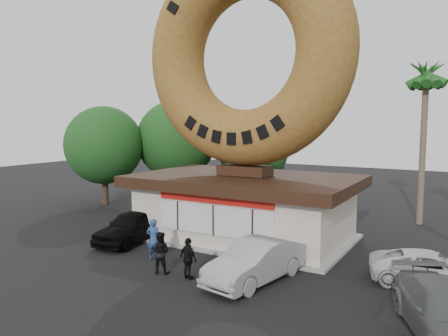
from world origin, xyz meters
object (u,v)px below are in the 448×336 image
at_px(person_center, 160,252).
at_px(car_white, 431,268).
at_px(street_lamp, 286,143).
at_px(giant_donut, 246,54).
at_px(person_right, 188,259).
at_px(car_black, 132,226).
at_px(person_left, 154,239).
at_px(car_silver, 255,261).
at_px(car_grey, 447,313).
at_px(donut_shop, 245,205).

bearing_deg(person_center, car_white, -174.22).
bearing_deg(person_center, street_lamp, -102.90).
bearing_deg(giant_donut, street_lamp, 100.51).
bearing_deg(car_white, giant_donut, 62.44).
xyz_separation_m(person_center, person_right, (1.37, 0.01, -0.03)).
height_order(person_center, car_black, person_center).
bearing_deg(person_left, person_center, 118.92).
bearing_deg(car_silver, giant_donut, 131.82).
distance_m(person_left, car_silver, 5.02).
xyz_separation_m(giant_donut, car_grey, (9.77, -6.51, -8.64)).
height_order(person_center, person_right, person_center).
relative_size(car_black, car_grey, 0.92).
xyz_separation_m(donut_shop, person_center, (-0.47, -6.38, -0.92)).
distance_m(person_center, person_right, 1.37).
relative_size(giant_donut, street_lamp, 1.39).
bearing_deg(car_grey, donut_shop, 122.32).
height_order(donut_shop, car_silver, donut_shop).
bearing_deg(giant_donut, person_center, -94.21).
bearing_deg(giant_donut, donut_shop, -90.00).
bearing_deg(street_lamp, giant_donut, -79.49).
relative_size(donut_shop, person_left, 6.14).
distance_m(person_left, car_grey, 11.65).
bearing_deg(car_black, person_center, -40.93).
bearing_deg(person_right, car_white, -135.39).
bearing_deg(person_center, car_silver, 178.73).
bearing_deg(street_lamp, donut_shop, -79.50).
bearing_deg(car_white, person_center, 100.09).
distance_m(street_lamp, person_left, 15.58).
bearing_deg(person_left, street_lamp, -108.08).
relative_size(person_left, car_silver, 0.39).
xyz_separation_m(giant_donut, car_silver, (3.22, -5.30, -8.60)).
xyz_separation_m(person_center, car_white, (9.48, 4.12, -0.23)).
bearing_deg(person_left, person_right, 137.39).
xyz_separation_m(person_left, car_black, (-2.79, 1.68, -0.12)).
height_order(street_lamp, person_left, street_lamp).
relative_size(car_silver, car_grey, 0.93).
relative_size(person_right, car_black, 0.35).
height_order(donut_shop, giant_donut, giant_donut).
bearing_deg(person_left, donut_shop, -127.53).
bearing_deg(person_center, giant_donut, -111.94).
bearing_deg(donut_shop, car_silver, -58.63).
bearing_deg(car_white, person_left, 91.59).
height_order(person_center, car_silver, person_center).
xyz_separation_m(donut_shop, car_grey, (9.77, -6.50, -1.03)).
height_order(car_silver, car_grey, car_silver).
bearing_deg(donut_shop, person_right, -81.96).
bearing_deg(car_silver, person_left, -171.02).
distance_m(person_left, person_right, 2.96).
bearing_deg(car_grey, giant_donut, 122.26).
height_order(person_left, car_grey, person_left).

